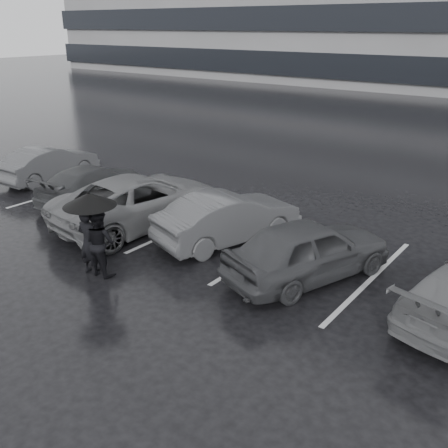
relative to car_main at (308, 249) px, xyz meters
name	(u,v)px	position (x,y,z in m)	size (l,w,h in m)	color
ground	(189,278)	(-2.15, -1.71, -0.71)	(160.00, 160.00, 0.00)	black
car_main	(308,249)	(0.00, 0.00, 0.00)	(1.68, 4.17, 1.42)	black
car_west_a	(228,217)	(-2.73, 0.57, -0.03)	(1.43, 4.11, 1.36)	#2C2C2E
car_west_b	(140,200)	(-5.54, 0.04, 0.03)	(2.44, 5.30, 1.47)	#4B4B4D
car_west_c	(92,183)	(-8.35, 0.53, -0.12)	(1.66, 4.09, 1.19)	black
car_west_d	(49,163)	(-11.55, 1.08, -0.07)	(1.35, 3.86, 1.27)	#2C2C2E
pedestrian_left	(89,242)	(-4.16, -2.92, 0.10)	(0.59, 0.39, 1.61)	black
pedestrian_right	(100,243)	(-3.94, -2.78, 0.09)	(0.78, 0.60, 1.60)	black
umbrella	(89,199)	(-4.04, -2.87, 1.15)	(1.20, 1.20, 2.04)	black
stall_stripes	(227,236)	(-2.95, 0.79, -0.71)	(19.72, 5.00, 0.00)	#AEAEB0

